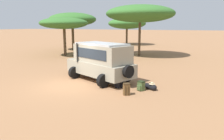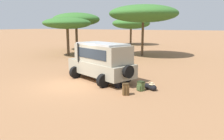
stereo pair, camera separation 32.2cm
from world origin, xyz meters
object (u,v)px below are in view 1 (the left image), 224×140
safari_vehicle (101,61)px  acacia_tree_centre_back (127,23)px  duffel_bag_low_black_case (151,87)px  acacia_tree_far_left (72,20)px  backpack_near_rear_wheel (126,89)px  acacia_tree_left_mid (64,23)px  acacia_tree_right_mid (140,14)px  backpack_cluster_center (141,86)px  backpack_beside_front_wheel (119,83)px

safari_vehicle → acacia_tree_centre_back: 27.10m
duffel_bag_low_black_case → acacia_tree_far_left: size_ratio=0.11×
safari_vehicle → acacia_tree_centre_back: bearing=106.9°
backpack_near_rear_wheel → duffel_bag_low_black_case: bearing=58.2°
backpack_near_rear_wheel → duffel_bag_low_black_case: (0.90, 1.45, -0.13)m
acacia_tree_left_mid → acacia_tree_centre_back: (1.35, 17.07, 0.10)m
duffel_bag_low_black_case → acacia_tree_left_mid: acacia_tree_left_mid is taller
safari_vehicle → backpack_near_rear_wheel: (2.61, -2.17, -0.99)m
safari_vehicle → acacia_tree_right_mid: acacia_tree_right_mid is taller
backpack_cluster_center → acacia_tree_right_mid: 14.89m
backpack_near_rear_wheel → acacia_tree_far_left: size_ratio=0.09×
backpack_cluster_center → acacia_tree_centre_back: (-10.92, 26.93, 3.60)m
backpack_near_rear_wheel → acacia_tree_right_mid: acacia_tree_right_mid is taller
acacia_tree_right_mid → backpack_cluster_center: bearing=-72.2°
safari_vehicle → acacia_tree_far_left: bearing=129.7°
duffel_bag_low_black_case → acacia_tree_left_mid: size_ratio=0.14×
backpack_near_rear_wheel → duffel_bag_low_black_case: size_ratio=0.81×
backpack_near_rear_wheel → duffel_bag_low_black_case: 1.71m
acacia_tree_right_mid → acacia_tree_centre_back: bearing=116.2°
safari_vehicle → backpack_cluster_center: size_ratio=10.01×
backpack_beside_front_wheel → duffel_bag_low_black_case: size_ratio=0.75×
backpack_cluster_center → acacia_tree_centre_back: size_ratio=0.08×
backpack_near_rear_wheel → duffel_bag_low_black_case: backpack_near_rear_wheel is taller
backpack_near_rear_wheel → acacia_tree_right_mid: bearing=104.9°
acacia_tree_left_mid → backpack_near_rear_wheel: bearing=-42.8°
safari_vehicle → acacia_tree_far_left: 18.61m
acacia_tree_centre_back → backpack_near_rear_wheel: bearing=-69.5°
safari_vehicle → duffel_bag_low_black_case: safari_vehicle is taller
duffel_bag_low_black_case → backpack_cluster_center: bearing=-137.3°
safari_vehicle → backpack_beside_front_wheel: size_ratio=9.37×
acacia_tree_centre_back → acacia_tree_right_mid: size_ratio=0.88×
acacia_tree_far_left → acacia_tree_centre_back: size_ratio=1.00×
duffel_bag_low_black_case → acacia_tree_right_mid: bearing=110.0°
acacia_tree_far_left → backpack_near_rear_wheel: bearing=-48.7°
backpack_cluster_center → acacia_tree_right_mid: acacia_tree_right_mid is taller
backpack_near_rear_wheel → backpack_beside_front_wheel: bearing=128.5°
acacia_tree_left_mid → acacia_tree_right_mid: size_ratio=0.71×
safari_vehicle → backpack_cluster_center: 3.43m
backpack_beside_front_wheel → acacia_tree_far_left: 20.67m
backpack_beside_front_wheel → safari_vehicle: bearing=148.5°
acacia_tree_left_mid → acacia_tree_right_mid: acacia_tree_right_mid is taller
backpack_cluster_center → backpack_near_rear_wheel: size_ratio=0.86×
acacia_tree_far_left → acacia_tree_right_mid: 10.63m
acacia_tree_far_left → acacia_tree_right_mid: (10.47, -1.76, 0.49)m
safari_vehicle → acacia_tree_left_mid: bearing=136.5°
duffel_bag_low_black_case → acacia_tree_left_mid: (-12.71, 9.47, 3.59)m
backpack_cluster_center → acacia_tree_centre_back: bearing=112.1°
backpack_beside_front_wheel → backpack_near_rear_wheel: backpack_near_rear_wheel is taller
backpack_beside_front_wheel → acacia_tree_right_mid: size_ratio=0.07×
backpack_beside_front_wheel → backpack_near_rear_wheel: (0.90, -1.13, 0.02)m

